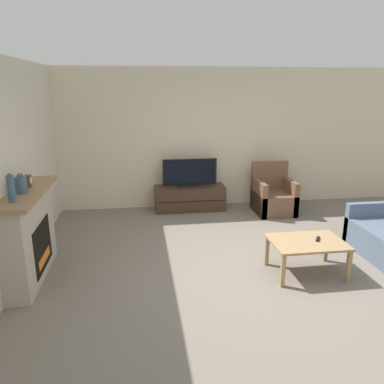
{
  "coord_description": "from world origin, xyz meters",
  "views": [
    {
      "loc": [
        -1.32,
        -4.32,
        2.34
      ],
      "look_at": [
        -0.58,
        0.9,
        0.85
      ],
      "focal_mm": 35.0,
      "sensor_mm": 36.0,
      "label": 1
    }
  ],
  "objects": [
    {
      "name": "armchair",
      "position": [
        1.19,
        2.26,
        0.3
      ],
      "size": [
        0.7,
        0.76,
        0.94
      ],
      "color": "brown",
      "rests_on": "ground"
    },
    {
      "name": "tv",
      "position": [
        -0.37,
        2.62,
        0.72
      ],
      "size": [
        1.04,
        0.18,
        0.54
      ],
      "color": "black",
      "rests_on": "tv_stand"
    },
    {
      "name": "remote",
      "position": [
        0.91,
        -0.15,
        0.46
      ],
      "size": [
        0.11,
        0.15,
        0.02
      ],
      "rotation": [
        0.0,
        0.0,
        -0.54
      ],
      "color": "black",
      "rests_on": "coffee_table"
    },
    {
      "name": "wall_back",
      "position": [
        0.0,
        2.93,
        1.35
      ],
      "size": [
        12.0,
        0.06,
        2.7
      ],
      "color": "beige",
      "rests_on": "ground"
    },
    {
      "name": "fireplace",
      "position": [
        -2.71,
        0.23,
        0.58
      ],
      "size": [
        0.41,
        1.53,
        1.14
      ],
      "color": "#B7A893",
      "rests_on": "ground"
    },
    {
      "name": "mantel_vase_centre_left",
      "position": [
        -2.7,
        0.12,
        1.25
      ],
      "size": [
        0.13,
        0.13,
        0.24
      ],
      "color": "#385670",
      "rests_on": "fireplace"
    },
    {
      "name": "mantel_clock",
      "position": [
        -2.69,
        0.38,
        1.22
      ],
      "size": [
        0.08,
        0.11,
        0.15
      ],
      "color": "brown",
      "rests_on": "fireplace"
    },
    {
      "name": "mantel_vase_left",
      "position": [
        -2.7,
        -0.23,
        1.29
      ],
      "size": [
        0.08,
        0.08,
        0.32
      ],
      "color": "#385670",
      "rests_on": "fireplace"
    },
    {
      "name": "coffee_table",
      "position": [
        0.76,
        -0.17,
        0.39
      ],
      "size": [
        0.93,
        0.66,
        0.45
      ],
      "color": "#A37F56",
      "rests_on": "ground"
    },
    {
      "name": "ground_plane",
      "position": [
        0.0,
        0.0,
        0.0
      ],
      "size": [
        24.0,
        24.0,
        0.0
      ],
      "primitive_type": "plane",
      "color": "slate"
    },
    {
      "name": "tv_stand",
      "position": [
        -0.37,
        2.62,
        0.23
      ],
      "size": [
        1.36,
        0.48,
        0.47
      ],
      "color": "#422D1E",
      "rests_on": "ground"
    }
  ]
}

